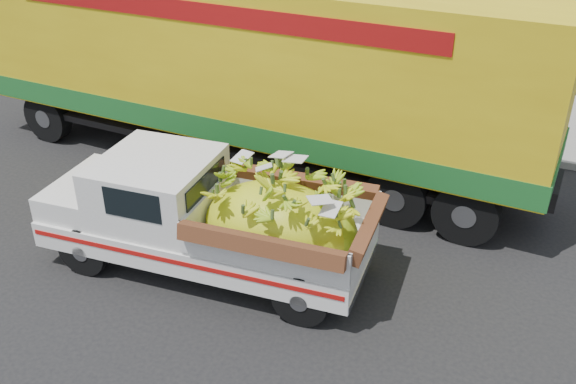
% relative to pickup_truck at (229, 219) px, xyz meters
% --- Properties ---
extents(ground, '(100.00, 100.00, 0.00)m').
position_rel_pickup_truck_xyz_m(ground, '(-1.91, 0.07, -0.95)').
color(ground, black).
rests_on(ground, ground).
extents(curb, '(60.00, 0.25, 0.15)m').
position_rel_pickup_truck_xyz_m(curb, '(-1.91, 5.99, -0.87)').
color(curb, gray).
rests_on(curb, ground).
extents(sidewalk, '(60.00, 4.00, 0.14)m').
position_rel_pickup_truck_xyz_m(sidewalk, '(-1.91, 8.09, -0.88)').
color(sidewalk, gray).
rests_on(sidewalk, ground).
extents(pickup_truck, '(5.15, 2.21, 1.76)m').
position_rel_pickup_truck_xyz_m(pickup_truck, '(0.00, 0.00, 0.00)').
color(pickup_truck, black).
rests_on(pickup_truck, ground).
extents(semi_trailer, '(12.03, 3.05, 3.80)m').
position_rel_pickup_truck_xyz_m(semi_trailer, '(-1.47, 3.54, 1.18)').
color(semi_trailer, black).
rests_on(semi_trailer, ground).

